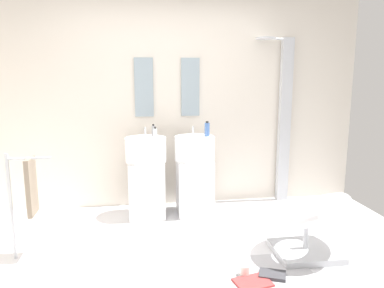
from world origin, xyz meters
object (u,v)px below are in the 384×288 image
object	(u,v)px
soap_bottle_blue	(207,129)
pedestal_sink_left	(146,175)
magazine_red	(253,282)
magazine_charcoal	(272,275)
soap_bottle_grey	(153,131)
coffee_mug	(245,270)
towel_rack	(28,189)
soap_bottle_clear	(155,133)
pedestal_sink_right	(195,173)
lounge_chair	(307,218)
shower_column	(283,117)

from	to	relation	value
soap_bottle_blue	pedestal_sink_left	bearing A→B (deg)	179.70
magazine_red	soap_bottle_blue	size ratio (longest dim) A/B	1.57
magazine_charcoal	soap_bottle_grey	size ratio (longest dim) A/B	1.48
soap_bottle_blue	soap_bottle_grey	xyz separation A→B (m)	(-0.61, 0.08, -0.02)
soap_bottle_grey	coffee_mug	bearing A→B (deg)	-66.88
magazine_charcoal	coffee_mug	distance (m)	0.22
towel_rack	soap_bottle_grey	bearing A→B (deg)	40.17
pedestal_sink_left	coffee_mug	size ratio (longest dim) A/B	11.51
soap_bottle_clear	soap_bottle_blue	distance (m)	0.59
pedestal_sink_left	soap_bottle_blue	world-z (taller)	soap_bottle_blue
pedestal_sink_right	soap_bottle_grey	xyz separation A→B (m)	(-0.46, 0.07, 0.49)
magazine_charcoal	soap_bottle_grey	bearing A→B (deg)	141.44
pedestal_sink_right	magazine_charcoal	distance (m)	1.62
pedestal_sink_left	soap_bottle_blue	distance (m)	0.86
magazine_charcoal	coffee_mug	xyz separation A→B (m)	(-0.21, 0.05, 0.03)
magazine_red	coffee_mug	distance (m)	0.13
soap_bottle_clear	lounge_chair	bearing A→B (deg)	-41.45
pedestal_sink_left	towel_rack	bearing A→B (deg)	-139.65
coffee_mug	soap_bottle_clear	size ratio (longest dim) A/B	0.71
magazine_red	pedestal_sink_left	bearing A→B (deg)	103.61
towel_rack	soap_bottle_blue	distance (m)	1.96
magazine_red	soap_bottle_clear	world-z (taller)	soap_bottle_clear
shower_column	coffee_mug	distance (m)	2.26
pedestal_sink_left	soap_bottle_grey	world-z (taller)	soap_bottle_grey
soap_bottle_clear	magazine_red	bearing A→B (deg)	-66.73
towel_rack	pedestal_sink_right	bearing A→B (deg)	28.86
soap_bottle_grey	soap_bottle_clear	bearing A→B (deg)	-81.48
towel_rack	soap_bottle_clear	size ratio (longest dim) A/B	7.64
pedestal_sink_right	soap_bottle_clear	xyz separation A→B (m)	(-0.45, -0.03, 0.49)
towel_rack	magazine_red	distance (m)	2.02
towel_rack	pedestal_sink_left	bearing A→B (deg)	40.35
soap_bottle_grey	magazine_charcoal	bearing A→B (deg)	-61.14
shower_column	soap_bottle_grey	xyz separation A→B (m)	(-1.64, -0.23, -0.10)
lounge_chair	magazine_charcoal	world-z (taller)	lounge_chair
pedestal_sink_right	lounge_chair	distance (m)	1.44
magazine_charcoal	soap_bottle_clear	distance (m)	1.94
pedestal_sink_left	magazine_charcoal	world-z (taller)	pedestal_sink_left
towel_rack	soap_bottle_blue	bearing A→B (deg)	26.72
coffee_mug	lounge_chair	bearing A→B (deg)	23.91
pedestal_sink_right	towel_rack	xyz separation A→B (m)	(-1.58, -0.87, 0.15)
lounge_chair	soap_bottle_blue	size ratio (longest dim) A/B	6.28
soap_bottle_clear	soap_bottle_blue	world-z (taller)	soap_bottle_blue
pedestal_sink_right	towel_rack	world-z (taller)	pedestal_sink_right
shower_column	soap_bottle_blue	xyz separation A→B (m)	(-1.03, -0.31, -0.09)
lounge_chair	soap_bottle_grey	world-z (taller)	soap_bottle_grey
pedestal_sink_right	soap_bottle_clear	size ratio (longest dim) A/B	8.14
shower_column	magazine_red	distance (m)	2.36
coffee_mug	soap_bottle_clear	xyz separation A→B (m)	(-0.63, 1.42, 0.91)
pedestal_sink_right	lounge_chair	bearing A→B (deg)	-54.36
soap_bottle_blue	soap_bottle_grey	world-z (taller)	soap_bottle_blue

